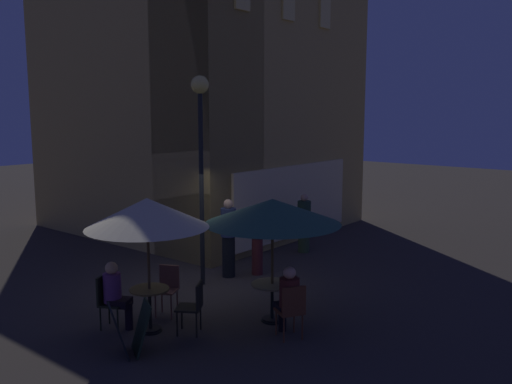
# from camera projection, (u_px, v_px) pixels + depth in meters

# --- Properties ---
(ground_plane) EXTENTS (60.00, 60.00, 0.00)m
(ground_plane) POSITION_uv_depth(u_px,v_px,m) (202.00, 291.00, 11.78)
(ground_plane) COLOR #352F29
(cafe_building) EXTENTS (7.78, 8.31, 9.00)m
(cafe_building) POSITION_uv_depth(u_px,v_px,m) (202.00, 90.00, 16.30)
(cafe_building) COLOR tan
(cafe_building) RESTS_ON ground
(street_lamp_near_corner) EXTENTS (0.39, 0.39, 4.61)m
(street_lamp_near_corner) POSITION_uv_depth(u_px,v_px,m) (201.00, 130.00, 11.76)
(street_lamp_near_corner) COLOR black
(street_lamp_near_corner) RESTS_ON ground
(menu_sandwich_board) EXTENTS (0.81, 0.79, 0.83)m
(menu_sandwich_board) POSITION_uv_depth(u_px,v_px,m) (130.00, 329.00, 8.66)
(menu_sandwich_board) COLOR black
(menu_sandwich_board) RESTS_ON ground
(cafe_table_0) EXTENTS (0.69, 0.69, 0.79)m
(cafe_table_0) POSITION_uv_depth(u_px,v_px,m) (150.00, 301.00, 9.57)
(cafe_table_0) COLOR black
(cafe_table_0) RESTS_ON ground
(cafe_table_1) EXTENTS (0.77, 0.77, 0.72)m
(cafe_table_1) POSITION_uv_depth(u_px,v_px,m) (272.00, 293.00, 10.04)
(cafe_table_1) COLOR black
(cafe_table_1) RESTS_ON ground
(patio_umbrella_0) EXTENTS (2.13, 2.13, 2.39)m
(patio_umbrella_0) POSITION_uv_depth(u_px,v_px,m) (147.00, 213.00, 9.34)
(patio_umbrella_0) COLOR black
(patio_umbrella_0) RESTS_ON ground
(patio_umbrella_1) EXTENTS (2.49, 2.49, 2.30)m
(patio_umbrella_1) POSITION_uv_depth(u_px,v_px,m) (273.00, 212.00, 9.81)
(patio_umbrella_1) COLOR black
(patio_umbrella_1) RESTS_ON ground
(cafe_chair_0) EXTENTS (0.53, 0.53, 0.95)m
(cafe_chair_0) POSITION_uv_depth(u_px,v_px,m) (168.00, 285.00, 10.38)
(cafe_chair_0) COLOR brown
(cafe_chair_0) RESTS_ON ground
(cafe_chair_1) EXTENTS (0.56, 0.56, 0.97)m
(cafe_chair_1) POSITION_uv_depth(u_px,v_px,m) (108.00, 297.00, 9.73)
(cafe_chair_1) COLOR black
(cafe_chair_1) RESTS_ON ground
(cafe_chair_2) EXTENTS (0.59, 0.59, 0.91)m
(cafe_chair_2) POSITION_uv_depth(u_px,v_px,m) (194.00, 303.00, 9.49)
(cafe_chair_2) COLOR black
(cafe_chair_2) RESTS_ON ground
(cafe_chair_3) EXTENTS (0.59, 0.59, 0.97)m
(cafe_chair_3) POSITION_uv_depth(u_px,v_px,m) (292.00, 307.00, 9.21)
(cafe_chair_3) COLOR #5D301C
(cafe_chair_3) RESTS_ON ground
(patron_seated_0) EXTENTS (0.45, 0.52, 1.23)m
(patron_seated_0) POSITION_uv_depth(u_px,v_px,m) (115.00, 291.00, 9.68)
(patron_seated_0) COLOR black
(patron_seated_0) RESTS_ON ground
(patron_seated_1) EXTENTS (0.49, 0.54, 1.26)m
(patron_seated_1) POSITION_uv_depth(u_px,v_px,m) (288.00, 297.00, 9.33)
(patron_seated_1) COLOR black
(patron_seated_1) RESTS_ON ground
(patron_standing_2) EXTENTS (0.36, 0.36, 1.85)m
(patron_standing_2) POSITION_uv_depth(u_px,v_px,m) (228.00, 238.00, 12.70)
(patron_standing_2) COLOR black
(patron_standing_2) RESTS_ON ground
(patron_standing_3) EXTENTS (0.31, 0.31, 1.71)m
(patron_standing_3) POSITION_uv_depth(u_px,v_px,m) (257.00, 239.00, 12.88)
(patron_standing_3) COLOR #531F20
(patron_standing_3) RESTS_ON ground
(patron_standing_4) EXTENTS (0.37, 0.37, 1.62)m
(patron_standing_4) POSITION_uv_depth(u_px,v_px,m) (304.00, 223.00, 14.95)
(patron_standing_4) COLOR #374B29
(patron_standing_4) RESTS_ON ground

